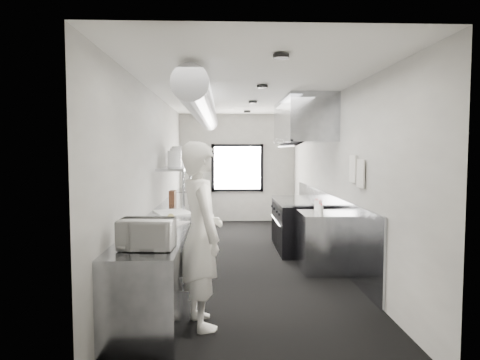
{
  "coord_description": "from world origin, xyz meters",
  "views": [
    {
      "loc": [
        -0.36,
        -7.2,
        1.86
      ],
      "look_at": [
        -0.09,
        -0.2,
        1.37
      ],
      "focal_mm": 32.14,
      "sensor_mm": 36.0,
      "label": 1
    }
  ],
  "objects": [
    {
      "name": "squeeze_bottle_b",
      "position": [
        1.08,
        -0.85,
        0.98
      ],
      "size": [
        0.06,
        0.06,
        0.16
      ],
      "primitive_type": "cylinder",
      "rotation": [
        0.0,
        0.0,
        -0.19
      ],
      "color": "white",
      "rests_on": "bottle_station"
    },
    {
      "name": "squeeze_bottle_d",
      "position": [
        1.12,
        -0.53,
        0.99
      ],
      "size": [
        0.06,
        0.06,
        0.18
      ],
      "primitive_type": "cylinder",
      "rotation": [
        0.0,
        0.0,
        -0.04
      ],
      "color": "white",
      "rests_on": "bottle_station"
    },
    {
      "name": "squeeze_bottle_c",
      "position": [
        1.12,
        -0.71,
        0.99
      ],
      "size": [
        0.07,
        0.07,
        0.19
      ],
      "primitive_type": "cylinder",
      "rotation": [
        0.0,
        0.0,
        -0.07
      ],
      "color": "white",
      "rests_on": "bottle_station"
    },
    {
      "name": "cutting_board",
      "position": [
        -1.13,
        -0.67,
        0.91
      ],
      "size": [
        0.7,
        0.8,
        0.02
      ],
      "primitive_type": "cube",
      "rotation": [
        0.0,
        0.0,
        0.37
      ],
      "color": "white",
      "rests_on": "prep_counter"
    },
    {
      "name": "squeeze_bottle_a",
      "position": [
        1.07,
        -1.05,
        0.98
      ],
      "size": [
        0.06,
        0.06,
        0.16
      ],
      "primitive_type": "cylinder",
      "rotation": [
        0.0,
        0.0,
        -0.17
      ],
      "color": "white",
      "rests_on": "bottle_station"
    },
    {
      "name": "knife_block",
      "position": [
        -1.27,
        0.49,
        1.02
      ],
      "size": [
        0.12,
        0.23,
        0.24
      ],
      "primitive_type": "cube",
      "rotation": [
        0.0,
        0.0,
        -0.07
      ],
      "color": "brown",
      "rests_on": "prep_counter"
    },
    {
      "name": "wall_cladding",
      "position": [
        1.48,
        0.3,
        0.55
      ],
      "size": [
        0.03,
        5.5,
        1.1
      ],
      "primitive_type": "cube",
      "color": "gray",
      "rests_on": "wall_right"
    },
    {
      "name": "plate_stack_a",
      "position": [
        -1.22,
        0.34,
        1.71
      ],
      "size": [
        0.3,
        0.3,
        0.28
      ],
      "primitive_type": "cylinder",
      "rotation": [
        0.0,
        0.0,
        -0.27
      ],
      "color": "silver",
      "rests_on": "pass_shelf"
    },
    {
      "name": "wall_front",
      "position": [
        0.0,
        -4.0,
        1.4
      ],
      "size": [
        3.0,
        0.02,
        2.8
      ],
      "primitive_type": "cube",
      "color": "beige",
      "rests_on": "floor"
    },
    {
      "name": "pastry",
      "position": [
        -1.07,
        -1.46,
        0.96
      ],
      "size": [
        0.1,
        0.1,
        0.1
      ],
      "primitive_type": "sphere",
      "color": "#CFBE6C",
      "rests_on": "small_plate"
    },
    {
      "name": "wall_left",
      "position": [
        -1.5,
        0.0,
        1.4
      ],
      "size": [
        0.02,
        8.0,
        2.8
      ],
      "primitive_type": "cube",
      "color": "beige",
      "rests_on": "floor"
    },
    {
      "name": "range",
      "position": [
        1.04,
        0.7,
        0.47
      ],
      "size": [
        0.88,
        1.6,
        0.94
      ],
      "color": "black",
      "rests_on": "floor"
    },
    {
      "name": "floor",
      "position": [
        0.0,
        0.0,
        0.0
      ],
      "size": [
        3.0,
        8.0,
        0.01
      ],
      "primitive_type": "cube",
      "color": "black",
      "rests_on": "ground"
    },
    {
      "name": "microwave",
      "position": [
        -1.11,
        -3.03,
        1.05
      ],
      "size": [
        0.51,
        0.4,
        0.29
      ],
      "primitive_type": "imported",
      "rotation": [
        0.0,
        0.0,
        -0.07
      ],
      "color": "silver",
      "rests_on": "prep_counter"
    },
    {
      "name": "wall_back",
      "position": [
        0.0,
        4.0,
        1.4
      ],
      "size": [
        3.0,
        0.02,
        2.8
      ],
      "primitive_type": "cube",
      "color": "beige",
      "rests_on": "floor"
    },
    {
      "name": "far_work_table",
      "position": [
        -1.15,
        3.2,
        0.45
      ],
      "size": [
        0.7,
        1.2,
        0.9
      ],
      "primitive_type": "cube",
      "color": "gray",
      "rests_on": "floor"
    },
    {
      "name": "notice_sheet_a",
      "position": [
        1.47,
        -1.2,
        1.6
      ],
      "size": [
        0.02,
        0.28,
        0.38
      ],
      "primitive_type": "cube",
      "color": "silver",
      "rests_on": "wall_right"
    },
    {
      "name": "plate_stack_c",
      "position": [
        -1.22,
        1.09,
        1.75
      ],
      "size": [
        0.3,
        0.3,
        0.37
      ],
      "primitive_type": "cylinder",
      "rotation": [
        0.0,
        0.0,
        -0.2
      ],
      "color": "silver",
      "rests_on": "pass_shelf"
    },
    {
      "name": "hvac_duct",
      "position": [
        -0.7,
        0.4,
        2.55
      ],
      "size": [
        0.4,
        6.4,
        0.4
      ],
      "primitive_type": "cylinder",
      "rotation": [
        1.57,
        0.0,
        0.0
      ],
      "color": "#9C9EA4",
      "rests_on": "ceiling"
    },
    {
      "name": "plate_stack_d",
      "position": [
        -1.2,
        1.58,
        1.73
      ],
      "size": [
        0.21,
        0.21,
        0.33
      ],
      "primitive_type": "cylinder",
      "rotation": [
        0.0,
        0.0,
        -0.0
      ],
      "color": "silver",
      "rests_on": "pass_shelf"
    },
    {
      "name": "wall_right",
      "position": [
        1.5,
        0.0,
        1.4
      ],
      "size": [
        0.02,
        8.0,
        2.8
      ],
      "primitive_type": "cube",
      "color": "beige",
      "rests_on": "floor"
    },
    {
      "name": "squeeze_bottle_e",
      "position": [
        1.12,
        -0.41,
        0.98
      ],
      "size": [
        0.06,
        0.06,
        0.16
      ],
      "primitive_type": "cylinder",
      "rotation": [
        0.0,
        0.0,
        0.18
      ],
      "color": "white",
      "rests_on": "bottle_station"
    },
    {
      "name": "deli_tub_a",
      "position": [
        -1.29,
        -2.68,
        0.95
      ],
      "size": [
        0.18,
        0.18,
        0.1
      ],
      "primitive_type": "cylinder",
      "rotation": [
        0.0,
        0.0,
        -0.32
      ],
      "color": "beige",
      "rests_on": "prep_counter"
    },
    {
      "name": "pass_shelf",
      "position": [
        -1.19,
        1.0,
        1.54
      ],
      "size": [
        0.45,
        3.0,
        0.68
      ],
      "color": "gray",
      "rests_on": "prep_counter"
    },
    {
      "name": "notice_sheet_b",
      "position": [
        1.47,
        -1.55,
        1.55
      ],
      "size": [
        0.02,
        0.28,
        0.38
      ],
      "primitive_type": "cube",
      "color": "silver",
      "rests_on": "wall_right"
    },
    {
      "name": "service_window",
      "position": [
        0.0,
        3.96,
        1.4
      ],
      "size": [
        1.36,
        0.05,
        1.25
      ],
      "color": "white",
      "rests_on": "wall_back"
    },
    {
      "name": "line_cook",
      "position": [
        -0.6,
        -2.72,
        0.98
      ],
      "size": [
        0.68,
        0.83,
        1.95
      ],
      "primitive_type": "imported",
      "rotation": [
        0.0,
        0.0,
        1.91
      ],
      "color": "white",
      "rests_on": "floor"
    },
    {
      "name": "plate_stack_b",
      "position": [
        -1.2,
        0.65,
        1.73
      ],
      "size": [
        0.32,
        0.32,
        0.32
      ],
      "primitive_type": "cylinder",
      "rotation": [
        0.0,
        0.0,
        0.34
      ],
      "color": "silver",
      "rests_on": "pass_shelf"
    },
    {
      "name": "bottle_station",
      "position": [
        1.15,
        -0.7,
        0.45
      ],
      "size": [
        0.65,
        0.8,
        0.9
      ],
      "primitive_type": "cube",
      "color": "gray",
      "rests_on": "floor"
    },
    {
      "name": "prep_counter",
      "position": [
        -1.15,
        -0.5,
        0.45
      ],
      "size": [
        0.7,
        6.0,
        0.9
      ],
      "primitive_type": "cube",
      "color": "gray",
      "rests_on": "floor"
    },
    {
      "name": "small_plate",
      "position": [
        -1.07,
        -1.46,
        0.91
      ],
      "size": [
        0.23,
        0.23,
        0.02
      ],
      "primitive_type": "cylinder",
      "rotation": [
        0.0,
        0.0,
        0.2
      ],
      "color": "silver",
      "rests_on": "prep_counter"
    },
    {
      "name": "newspaper",
      "position": [
        -1.03,
        -1.61,
        0.9
      ],
      "size": [
        0.43,
        0.48,
        0.01
      ],
      "primitive_type": "cube",
      "rotation": [
        0.0,
        0.0,
        -0.34
      ],
      "color": "white",
      "rests_on": "prep_counter"
    },
    {
      "name": "ceiling",
      "position": [
        0.0,
        0.0,
        2.8
      ],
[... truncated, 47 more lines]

